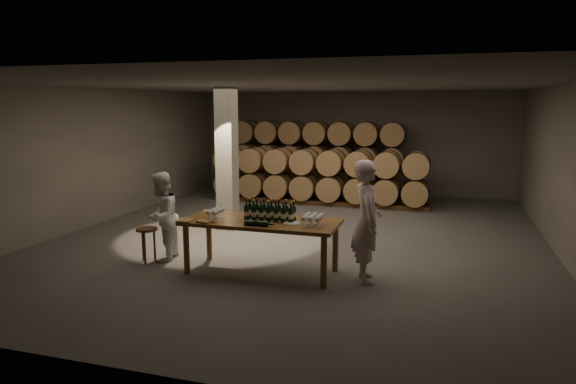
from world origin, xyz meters
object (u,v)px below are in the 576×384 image
(tasting_table, at_px, (261,226))
(plate, at_px, (292,223))
(stool, at_px, (147,234))
(bottle_cluster, at_px, (270,213))
(notebook_near, at_px, (205,221))
(person_man, at_px, (367,221))
(person_woman, at_px, (161,217))

(tasting_table, bearing_deg, plate, -8.12)
(plate, relative_size, stool, 0.43)
(bottle_cluster, bearing_deg, notebook_near, -154.85)
(tasting_table, height_order, plate, plate)
(stool, height_order, person_man, person_man)
(stool, bearing_deg, person_woman, 49.19)
(bottle_cluster, relative_size, person_woman, 0.54)
(tasting_table, xyz_separation_m, person_man, (1.75, 0.10, 0.19))
(person_man, relative_size, person_woman, 1.21)
(tasting_table, xyz_separation_m, stool, (-2.15, -0.08, -0.28))
(person_man, bearing_deg, person_woman, 71.87)
(person_man, distance_m, person_woman, 3.72)
(person_man, bearing_deg, notebook_near, 83.52)
(person_man, bearing_deg, bottle_cluster, 74.27)
(person_man, height_order, person_woman, person_man)
(tasting_table, relative_size, stool, 4.13)
(bottle_cluster, distance_m, person_woman, 2.12)
(tasting_table, relative_size, plate, 9.54)
(tasting_table, xyz_separation_m, plate, (0.56, -0.08, 0.11))
(notebook_near, relative_size, person_man, 0.12)
(notebook_near, relative_size, person_woman, 0.15)
(plate, distance_m, stool, 2.74)
(tasting_table, bearing_deg, bottle_cluster, 18.38)
(tasting_table, bearing_deg, person_man, 3.31)
(tasting_table, height_order, person_man, person_man)
(bottle_cluster, xyz_separation_m, person_man, (1.61, 0.06, -0.04))
(tasting_table, bearing_deg, person_woman, 176.23)
(plate, xyz_separation_m, notebook_near, (-1.39, -0.33, 0.01))
(stool, distance_m, person_woman, 0.41)
(notebook_near, xyz_separation_m, person_man, (2.58, 0.51, 0.07))
(person_man, bearing_deg, tasting_table, 75.63)
(plate, height_order, person_woman, person_woman)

